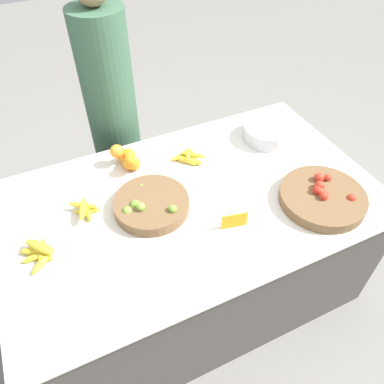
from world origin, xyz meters
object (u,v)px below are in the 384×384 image
at_px(metal_bowl, 268,132).
at_px(price_sign, 234,221).
at_px(lime_bowl, 151,205).
at_px(vendor_person, 114,125).
at_px(tomato_basket, 322,197).

xyz_separation_m(metal_bowl, price_sign, (-0.52, -0.51, 0.00)).
bearing_deg(lime_bowl, vendor_person, 86.25).
bearing_deg(tomato_basket, metal_bowl, 85.04).
xyz_separation_m(lime_bowl, tomato_basket, (0.78, -0.31, 0.00)).
distance_m(lime_bowl, vendor_person, 0.81).
bearing_deg(price_sign, tomato_basket, 6.35).
relative_size(lime_bowl, metal_bowl, 1.27).
distance_m(lime_bowl, metal_bowl, 0.86).
xyz_separation_m(price_sign, vendor_person, (-0.25, 1.07, -0.07)).
xyz_separation_m(tomato_basket, price_sign, (-0.47, 0.04, 0.01)).
xyz_separation_m(lime_bowl, vendor_person, (0.05, 0.80, -0.06)).
distance_m(price_sign, vendor_person, 1.10).
bearing_deg(metal_bowl, lime_bowl, -163.57).
bearing_deg(tomato_basket, lime_bowl, 158.16).
height_order(tomato_basket, price_sign, tomato_basket).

